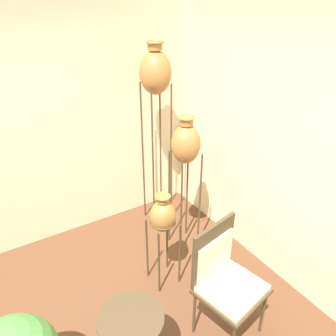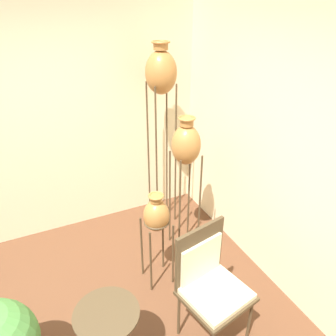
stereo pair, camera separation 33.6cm
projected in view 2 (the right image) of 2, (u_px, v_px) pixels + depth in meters
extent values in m
cube|color=beige|center=(28.00, 126.00, 3.45)|extent=(7.86, 0.06, 2.70)
cube|color=beige|center=(310.00, 168.00, 2.62)|extent=(0.06, 7.86, 2.70)
cylinder|color=#473823|center=(157.00, 163.00, 3.74)|extent=(0.02, 0.02, 1.75)
cylinder|color=#473823|center=(176.00, 159.00, 3.83)|extent=(0.02, 0.02, 1.75)
cylinder|color=#473823|center=(148.00, 155.00, 3.93)|extent=(0.02, 0.02, 1.75)
cylinder|color=#473823|center=(167.00, 151.00, 4.02)|extent=(0.02, 0.02, 1.75)
torus|color=#473823|center=(161.00, 82.00, 3.47)|extent=(0.25, 0.25, 0.02)
ellipsoid|color=#A87038|center=(161.00, 73.00, 3.42)|extent=(0.34, 0.34, 0.46)
cylinder|color=#A87038|center=(161.00, 46.00, 3.30)|extent=(0.15, 0.15, 0.07)
torus|color=#A87038|center=(161.00, 42.00, 3.28)|extent=(0.19, 0.19, 0.02)
cylinder|color=#473823|center=(180.00, 210.00, 3.42)|extent=(0.02, 0.02, 1.17)
cylinder|color=#473823|center=(200.00, 205.00, 3.51)|extent=(0.02, 0.02, 1.17)
cylinder|color=#473823|center=(170.00, 199.00, 3.61)|extent=(0.02, 0.02, 1.17)
cylinder|color=#473823|center=(189.00, 194.00, 3.70)|extent=(0.02, 0.02, 1.17)
torus|color=#473823|center=(186.00, 153.00, 3.29)|extent=(0.25, 0.25, 0.02)
ellipsoid|color=#A87038|center=(186.00, 145.00, 3.24)|extent=(0.29, 0.29, 0.41)
cylinder|color=#A87038|center=(187.00, 122.00, 3.13)|extent=(0.13, 0.13, 0.07)
torus|color=#A87038|center=(187.00, 118.00, 3.11)|extent=(0.17, 0.17, 0.02)
cylinder|color=#473823|center=(151.00, 262.00, 3.07)|extent=(0.02, 0.02, 0.71)
cylinder|color=#473823|center=(173.00, 255.00, 3.15)|extent=(0.02, 0.02, 0.71)
cylinder|color=#473823|center=(142.00, 247.00, 3.25)|extent=(0.02, 0.02, 0.71)
cylinder|color=#473823|center=(163.00, 240.00, 3.34)|extent=(0.02, 0.02, 0.71)
torus|color=#473823|center=(157.00, 222.00, 3.04)|extent=(0.24, 0.24, 0.02)
ellipsoid|color=#A87038|center=(156.00, 215.00, 3.00)|extent=(0.24, 0.24, 0.31)
cylinder|color=#A87038|center=(156.00, 199.00, 2.91)|extent=(0.11, 0.11, 0.06)
torus|color=#A87038|center=(156.00, 196.00, 2.90)|extent=(0.15, 0.15, 0.02)
cylinder|color=#473823|center=(249.00, 321.00, 2.65)|extent=(0.02, 0.02, 0.48)
cylinder|color=#473823|center=(179.00, 315.00, 2.70)|extent=(0.02, 0.02, 0.48)
cylinder|color=#473823|center=(216.00, 290.00, 2.93)|extent=(0.02, 0.02, 0.48)
cube|color=#473823|center=(216.00, 296.00, 2.56)|extent=(0.58, 0.55, 0.03)
cube|color=beige|center=(216.00, 293.00, 2.54)|extent=(0.53, 0.50, 0.04)
cube|color=#473823|center=(199.00, 254.00, 2.58)|extent=(0.47, 0.12, 0.52)
cube|color=beige|center=(201.00, 261.00, 2.59)|extent=(0.40, 0.10, 0.37)
cylinder|color=#473823|center=(106.00, 314.00, 2.23)|extent=(0.46, 0.46, 0.02)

